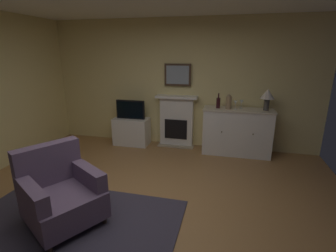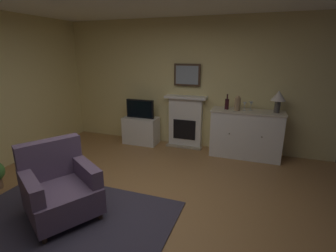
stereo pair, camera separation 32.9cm
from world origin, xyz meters
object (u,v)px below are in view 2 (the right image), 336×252
Objects in this scene: sideboard_cabinet at (246,134)px; wine_bottle at (227,104)px; wine_glass_center at (251,104)px; framed_picture at (187,75)px; vase_decorative at (237,103)px; fireplace_unit at (186,121)px; wine_glass_left at (245,104)px; armchair at (60,187)px; tv_set at (140,109)px; tv_cabinet at (141,130)px; table_lamp at (278,97)px.

wine_bottle reaches higher than sideboard_cabinet.
sideboard_cabinet is at bearing -140.59° from wine_glass_center.
framed_picture is 1.18m from vase_decorative.
wine_glass_center is at bearing 39.41° from sideboard_cabinet.
fireplace_unit is 3.79× the size of wine_bottle.
wine_glass_left reaches higher than armchair.
wine_glass_center is at bearing 1.14° from tv_set.
wine_glass_center is 0.59× the size of vase_decorative.
tv_set reaches higher than armchair.
tv_cabinet is at bearing 93.70° from armchair.
wine_glass_left is 1.00× the size of wine_glass_center.
tv_set reaches higher than sideboard_cabinet.
table_lamp is 0.53× the size of tv_cabinet.
fireplace_unit is 1.19m from vase_decorative.
vase_decorative reaches higher than fireplace_unit.
wine_glass_left is at bearing -175.32° from table_lamp.
table_lamp is 0.71m from vase_decorative.
table_lamp is at bearing 0.00° from sideboard_cabinet.
wine_bottle is 0.33m from wine_glass_left.
wine_glass_left reaches higher than tv_cabinet.
fireplace_unit reaches higher than wine_glass_left.
sideboard_cabinet and armchair have the same top height.
vase_decorative is at bearing -178.16° from wine_glass_left.
wine_glass_left is at bearing 52.92° from armchair.
vase_decorative is 3.29m from armchair.
wine_bottle is at bearing -172.57° from wine_glass_center.
vase_decorative reaches higher than tv_cabinet.
sideboard_cabinet is 2.23m from tv_cabinet.
framed_picture is 3.33× the size of wine_glass_left.
sideboard_cabinet is 3.37m from armchair.
framed_picture is at bearing 165.52° from vase_decorative.
wine_bottle is at bearing -178.72° from table_lamp.
sideboard_cabinet is 2.25m from tv_set.
wine_glass_left reaches higher than sideboard_cabinet.
tv_set is at bearing -179.79° from sideboard_cabinet.
sideboard_cabinet is at bearing 35.15° from wine_glass_left.
wine_bottle is at bearing -12.90° from fireplace_unit.
framed_picture reaches higher than tv_cabinet.
tv_cabinet is at bearing 179.61° from sideboard_cabinet.
wine_glass_left is 0.15× the size of armchair.
tv_cabinet is (-2.27, -0.02, -0.75)m from wine_glass_center.
framed_picture is 0.41× the size of sideboard_cabinet.
wine_bottle is 0.44m from wine_glass_center.
vase_decorative is at bearing -165.64° from sideboard_cabinet.
table_lamp is (0.49, 0.00, 0.74)m from sideboard_cabinet.
wine_glass_left is at bearing -10.65° from fireplace_unit.
armchair is (-1.66, -2.65, -0.65)m from wine_bottle.
table_lamp reaches higher than tv_cabinet.
sideboard_cabinet is at bearing -10.09° from framed_picture.
framed_picture is 3.21m from armchair.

